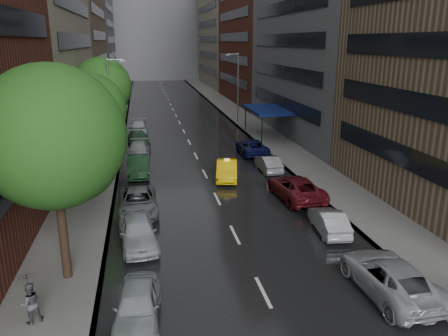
{
  "coord_description": "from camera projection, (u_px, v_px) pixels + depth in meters",
  "views": [
    {
      "loc": [
        -4.8,
        -12.28,
        10.65
      ],
      "look_at": [
        0.0,
        13.38,
        3.0
      ],
      "focal_mm": 35.0,
      "sensor_mm": 36.0,
      "label": 1
    }
  ],
  "objects": [
    {
      "name": "road",
      "position": [
        177.0,
        118.0,
        62.59
      ],
      "size": [
        14.0,
        140.0,
        0.01
      ],
      "primitive_type": "cube",
      "color": "black",
      "rests_on": "ground"
    },
    {
      "name": "sidewalk_left",
      "position": [
        113.0,
        119.0,
        60.98
      ],
      "size": [
        4.0,
        140.0,
        0.15
      ],
      "primitive_type": "cube",
      "color": "gray",
      "rests_on": "ground"
    },
    {
      "name": "sidewalk_right",
      "position": [
        238.0,
        115.0,
        64.16
      ],
      "size": [
        4.0,
        140.0,
        0.15
      ],
      "primitive_type": "cube",
      "color": "gray",
      "rests_on": "ground"
    },
    {
      "name": "buildings_left",
      "position": [
        66.0,
        2.0,
        63.73
      ],
      "size": [
        8.0,
        108.0,
        38.0
      ],
      "color": "maroon",
      "rests_on": "ground"
    },
    {
      "name": "buildings_right",
      "position": [
        268.0,
        11.0,
        67.33
      ],
      "size": [
        8.05,
        109.1,
        36.0
      ],
      "color": "#937A5B",
      "rests_on": "ground"
    },
    {
      "name": "building_far",
      "position": [
        155.0,
        21.0,
        122.23
      ],
      "size": [
        40.0,
        14.0,
        32.0
      ],
      "primitive_type": "cube",
      "color": "slate",
      "rests_on": "ground"
    },
    {
      "name": "tree_near",
      "position": [
        52.0,
        137.0,
        18.32
      ],
      "size": [
        6.17,
        6.17,
        9.84
      ],
      "color": "#382619",
      "rests_on": "ground"
    },
    {
      "name": "tree_mid",
      "position": [
        89.0,
        110.0,
        31.52
      ],
      "size": [
        5.33,
        5.33,
        8.49
      ],
      "color": "#382619",
      "rests_on": "ground"
    },
    {
      "name": "tree_far",
      "position": [
        102.0,
        87.0,
        42.65
      ],
      "size": [
        5.74,
        5.74,
        9.15
      ],
      "color": "#382619",
      "rests_on": "ground"
    },
    {
      "name": "taxi",
      "position": [
        227.0,
        170.0,
        34.72
      ],
      "size": [
        2.46,
        4.78,
        1.5
      ],
      "primitive_type": "imported",
      "rotation": [
        0.0,
        0.0,
        -0.2
      ],
      "color": "yellow",
      "rests_on": "ground"
    },
    {
      "name": "parked_cars_left",
      "position": [
        138.0,
        168.0,
        35.31
      ],
      "size": [
        2.56,
        41.8,
        1.6
      ],
      "color": "#9EA3A7",
      "rests_on": "ground"
    },
    {
      "name": "parked_cars_right",
      "position": [
        298.0,
        190.0,
        30.01
      ],
      "size": [
        3.0,
        30.13,
        1.59
      ],
      "color": "#A6A7AB",
      "rests_on": "ground"
    },
    {
      "name": "ped_black_umbrella",
      "position": [
        29.0,
        294.0,
        16.57
      ],
      "size": [
        1.0,
        0.98,
        2.09
      ],
      "color": "#4C4B50",
      "rests_on": "sidewalk_left"
    },
    {
      "name": "street_lamp_left",
      "position": [
        111.0,
        104.0,
        40.98
      ],
      "size": [
        1.74,
        0.22,
        9.0
      ],
      "color": "gray",
      "rests_on": "sidewalk_left"
    },
    {
      "name": "street_lamp_right",
      "position": [
        237.0,
        86.0,
        57.86
      ],
      "size": [
        1.74,
        0.22,
        9.0
      ],
      "color": "gray",
      "rests_on": "sidewalk_right"
    },
    {
      "name": "awning",
      "position": [
        267.0,
        110.0,
        49.14
      ],
      "size": [
        4.0,
        8.0,
        3.12
      ],
      "color": "navy",
      "rests_on": "sidewalk_right"
    }
  ]
}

